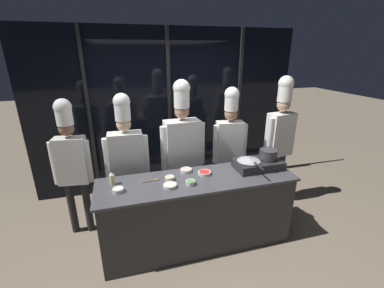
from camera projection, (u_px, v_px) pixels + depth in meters
name	position (u px, v px, depth m)	size (l,w,h in m)	color
ground_plane	(197.00, 241.00, 3.33)	(24.00, 24.00, 0.00)	#7F705B
window_wall_back	(169.00, 112.00, 4.37)	(4.48, 0.09, 2.70)	black
demo_counter	(198.00, 212.00, 3.18)	(2.34, 0.67, 0.91)	#2D2D30
portable_stove	(258.00, 164.00, 3.27)	(0.59, 0.36, 0.12)	#28282B
frying_pan	(249.00, 159.00, 3.20)	(0.29, 0.50, 0.05)	#ADAFB5
stock_pot	(268.00, 154.00, 3.26)	(0.25, 0.23, 0.12)	#333335
squeeze_bottle_oil	(112.00, 179.00, 2.87)	(0.06, 0.06, 0.15)	beige
prep_bowl_ginger	(170.00, 178.00, 2.99)	(0.11, 0.11, 0.04)	silver
prep_bowl_bell_pepper	(204.00, 173.00, 3.13)	(0.16, 0.16, 0.04)	silver
prep_bowl_chicken	(186.00, 170.00, 3.19)	(0.14, 0.14, 0.04)	silver
prep_bowl_garlic	(118.00, 190.00, 2.73)	(0.12, 0.12, 0.04)	silver
prep_bowl_onion	(170.00, 185.00, 2.83)	(0.15, 0.15, 0.04)	silver
prep_bowl_scallions	(190.00, 182.00, 2.88)	(0.11, 0.11, 0.05)	silver
serving_spoon_slotted	(154.00, 180.00, 2.98)	(0.21, 0.06, 0.02)	olive
chef_head	(71.00, 158.00, 3.17)	(0.47, 0.23, 1.82)	#232326
chef_sous	(127.00, 155.00, 3.31)	(0.57, 0.23, 1.86)	#232326
chef_line	(182.00, 144.00, 3.51)	(0.62, 0.28, 2.00)	#232326
chef_pastry	(230.00, 140.00, 3.74)	(0.50, 0.25, 1.87)	#232326
chef_apprentice	(280.00, 132.00, 3.87)	(0.53, 0.28, 2.01)	#2D3856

